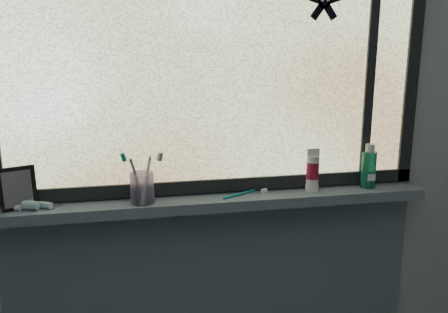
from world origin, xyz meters
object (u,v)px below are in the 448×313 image
at_px(vanity_mirror, 18,188).
at_px(cream_tube, 313,168).
at_px(mouthwash_bottle, 369,166).
at_px(toothbrush_cup, 142,188).

xyz_separation_m(vanity_mirror, cream_tube, (1.07, -0.00, 0.01)).
bearing_deg(vanity_mirror, mouthwash_bottle, -19.05).
bearing_deg(vanity_mirror, cream_tube, -19.14).
height_order(vanity_mirror, toothbrush_cup, vanity_mirror).
height_order(toothbrush_cup, mouthwash_bottle, mouthwash_bottle).
relative_size(vanity_mirror, mouthwash_bottle, 1.04).
distance_m(toothbrush_cup, cream_tube, 0.65).
bearing_deg(mouthwash_bottle, toothbrush_cup, -178.84).
relative_size(vanity_mirror, cream_tube, 1.26).
xyz_separation_m(toothbrush_cup, mouthwash_bottle, (0.88, 0.02, 0.03)).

